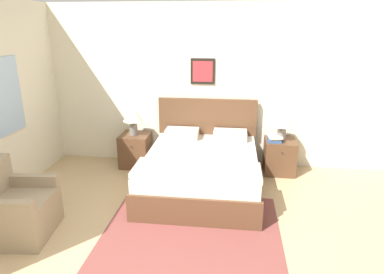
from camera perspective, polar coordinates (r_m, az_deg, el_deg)
wall_back at (r=5.64m, az=-0.09°, el=8.43°), size 7.05×0.09×2.60m
area_rug_main at (r=4.07m, az=-0.04°, el=-15.52°), size 2.01×1.82×0.01m
bed at (r=4.90m, az=1.59°, el=-5.41°), size 1.60×1.97×1.13m
armchair at (r=4.35m, az=-27.22°, el=-10.88°), size 0.74×0.80×0.84m
nightstand_near_window at (r=5.79m, az=-9.36°, el=-2.13°), size 0.47×0.50×0.54m
nightstand_by_door at (r=5.62m, az=14.36°, el=-3.13°), size 0.47×0.50×0.54m
table_lamp_near_window at (r=5.60m, az=-9.84°, el=3.35°), size 0.31×0.31×0.44m
table_lamp_by_door at (r=5.42m, az=14.85°, el=2.49°), size 0.31×0.31×0.44m
book_thick_bottom at (r=5.46m, az=13.55°, el=-0.45°), size 0.21×0.25×0.03m
book_hardcover_middle at (r=5.45m, az=13.57°, el=-0.14°), size 0.17×0.23×0.03m
book_novel_upper at (r=5.45m, az=13.60°, el=0.13°), size 0.23×0.30×0.03m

